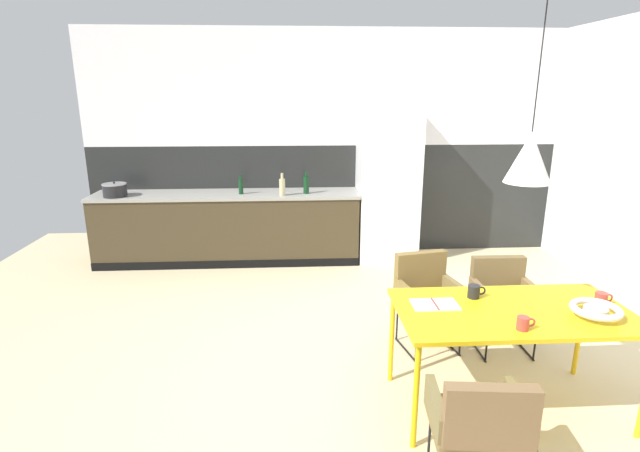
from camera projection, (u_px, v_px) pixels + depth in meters
name	position (u px, v px, depth m)	size (l,w,h in m)	color
ground_plane	(363.00, 386.00, 3.64)	(8.60, 8.60, 0.00)	#C8B78C
back_wall_splashback_dark	(329.00, 199.00, 6.57)	(6.26, 0.12, 1.45)	black
back_wall_panel_upper	(330.00, 88.00, 6.18)	(6.26, 0.12, 1.45)	white
kitchen_counter	(228.00, 227.00, 6.22)	(3.33, 0.63, 0.90)	#3C311F
refrigerator_column	(387.00, 184.00, 6.19)	(0.75, 0.60, 1.98)	silver
dining_table	(513.00, 316.00, 3.22)	(1.53, 0.80, 0.74)	gold
armchair_by_stool	(502.00, 291.00, 4.09)	(0.50, 0.48, 0.77)	brown
armchair_corner_seat	(481.00, 420.00, 2.50)	(0.53, 0.52, 0.77)	brown
armchair_facing_counter	(426.00, 289.00, 4.12)	(0.56, 0.56, 0.80)	brown
fruit_bowl	(596.00, 310.00, 3.09)	(0.31, 0.31, 0.08)	silver
open_book	(435.00, 305.00, 3.27)	(0.31, 0.19, 0.02)	white
mug_dark_espresso	(474.00, 291.00, 3.38)	(0.13, 0.08, 0.09)	black
mug_white_ceramic	(602.00, 299.00, 3.27)	(0.12, 0.08, 0.09)	#B23D33
mug_tall_blue	(523.00, 323.00, 2.93)	(0.11, 0.07, 0.08)	#B23D33
cooking_pot	(115.00, 190.00, 5.88)	(0.29, 0.29, 0.18)	black
bottle_oil_tall	(306.00, 184.00, 6.04)	(0.07, 0.07, 0.28)	#0F3319
bottle_spice_small	(241.00, 186.00, 6.02)	(0.06, 0.06, 0.24)	#0F3319
bottle_vinegar_dark	(282.00, 187.00, 5.92)	(0.07, 0.07, 0.28)	tan
pendant_lamp_over_table_near	(529.00, 157.00, 2.96)	(0.28, 0.28, 1.27)	black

